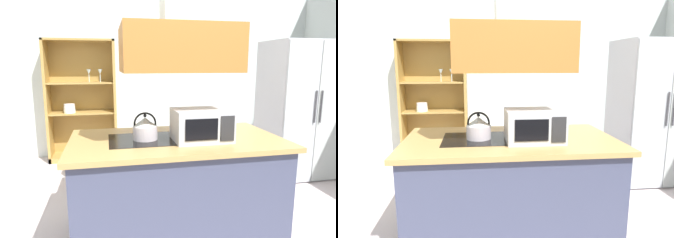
% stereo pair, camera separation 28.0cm
% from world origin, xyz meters
% --- Properties ---
extents(wall_back, '(6.00, 0.12, 2.70)m').
position_xyz_m(wall_back, '(0.00, 3.00, 1.35)').
color(wall_back, silver).
rests_on(wall_back, ground).
extents(kitchen_island, '(1.78, 1.00, 0.90)m').
position_xyz_m(kitchen_island, '(-0.13, 0.31, 0.45)').
color(kitchen_island, '#3D415B').
rests_on(kitchen_island, ground).
extents(range_hood, '(0.90, 0.70, 1.24)m').
position_xyz_m(range_hood, '(-0.13, 0.31, 1.75)').
color(range_hood, '#A5652A').
extents(refrigerator, '(0.90, 0.78, 1.82)m').
position_xyz_m(refrigerator, '(1.86, 1.46, 0.91)').
color(refrigerator, '#B1B1BA').
rests_on(refrigerator, ground).
extents(dish_cabinet, '(1.06, 0.40, 1.90)m').
position_xyz_m(dish_cabinet, '(-1.09, 2.78, 0.84)').
color(dish_cabinet, '#AB8440').
rests_on(dish_cabinet, ground).
extents(kettle, '(0.21, 0.21, 0.23)m').
position_xyz_m(kettle, '(-0.40, 0.31, 1.00)').
color(kettle, '#BFB5BE').
rests_on(kettle, kitchen_island).
extents(cutting_board, '(0.35, 0.25, 0.02)m').
position_xyz_m(cutting_board, '(0.10, 0.60, 0.91)').
color(cutting_board, tan).
rests_on(cutting_board, kitchen_island).
extents(microwave, '(0.46, 0.35, 0.26)m').
position_xyz_m(microwave, '(0.05, 0.20, 1.03)').
color(microwave, '#B7BABF').
rests_on(microwave, kitchen_island).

